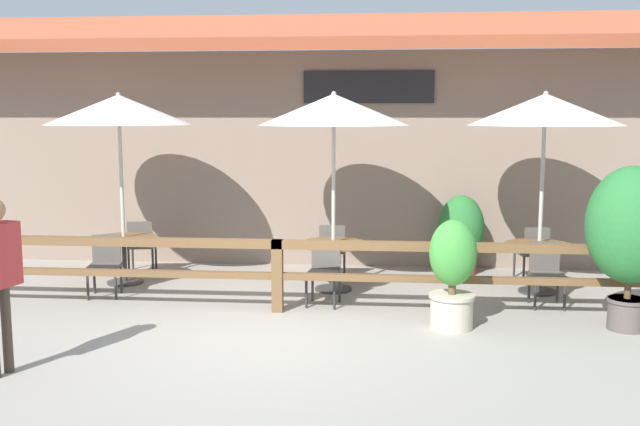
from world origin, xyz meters
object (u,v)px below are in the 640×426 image
(patio_umbrella_middle, at_px, (334,110))
(chair_middle_streetside, at_px, (324,269))
(dining_table_middle, at_px, (333,252))
(dining_table_far, at_px, (539,254))
(chair_far_wallside, at_px, (533,250))
(chair_middle_wallside, at_px, (332,248))
(chair_near_streetside, at_px, (105,262))
(patio_umbrella_far, at_px, (545,110))
(chair_far_streetside, at_px, (546,271))
(chair_near_wallside, at_px, (141,243))
(potted_plant_tall_tropical, at_px, (453,273))
(patio_umbrella_near, at_px, (119,110))
(potted_plant_entrance_palm, at_px, (631,230))
(dining_table_near, at_px, (124,247))
(potted_plant_corner_fern, at_px, (461,233))

(patio_umbrella_middle, bearing_deg, chair_middle_streetside, -95.02)
(dining_table_middle, height_order, dining_table_far, same)
(chair_far_wallside, bearing_deg, chair_middle_wallside, -10.41)
(chair_middle_wallside, bearing_deg, chair_near_streetside, 20.99)
(patio_umbrella_far, bearing_deg, chair_far_streetside, -94.17)
(chair_near_wallside, xyz_separation_m, patio_umbrella_far, (6.15, -0.78, 2.14))
(chair_middle_wallside, bearing_deg, dining_table_middle, 92.21)
(chair_far_streetside, relative_size, potted_plant_tall_tropical, 0.65)
(dining_table_middle, relative_size, chair_middle_streetside, 1.15)
(chair_middle_streetside, bearing_deg, dining_table_far, 23.55)
(dining_table_middle, bearing_deg, chair_near_wallside, 164.25)
(patio_umbrella_near, relative_size, patio_umbrella_middle, 1.00)
(patio_umbrella_middle, height_order, dining_table_far, patio_umbrella_middle)
(dining_table_middle, height_order, patio_umbrella_far, patio_umbrella_far)
(dining_table_middle, height_order, chair_middle_wallside, chair_middle_wallside)
(patio_umbrella_middle, xyz_separation_m, potted_plant_entrance_palm, (3.62, -1.63, -1.41))
(dining_table_near, xyz_separation_m, chair_near_wallside, (0.01, 0.75, -0.09))
(chair_near_wallside, distance_m, chair_middle_wallside, 3.12)
(patio_umbrella_near, distance_m, chair_near_wallside, 2.27)
(chair_middle_wallside, relative_size, dining_table_far, 0.87)
(chair_near_wallside, height_order, dining_table_far, chair_near_wallside)
(chair_far_wallside, height_order, potted_plant_corner_fern, potted_plant_corner_fern)
(dining_table_far, bearing_deg, dining_table_middle, -177.76)
(dining_table_near, bearing_deg, potted_plant_corner_fern, 12.40)
(patio_umbrella_far, xyz_separation_m, potted_plant_entrance_palm, (0.67, -1.75, -1.41))
(patio_umbrella_far, bearing_deg, chair_middle_streetside, -163.42)
(patio_umbrella_near, xyz_separation_m, chair_far_streetside, (6.10, -0.76, -2.14))
(chair_near_streetside, xyz_separation_m, patio_umbrella_middle, (3.20, 0.60, 2.14))
(patio_umbrella_middle, bearing_deg, dining_table_near, 177.36)
(dining_table_middle, xyz_separation_m, chair_far_streetside, (2.91, -0.61, -0.09))
(patio_umbrella_near, xyz_separation_m, patio_umbrella_far, (6.16, -0.03, 0.00))
(chair_middle_streetside, xyz_separation_m, chair_middle_wallside, (-0.00, 1.57, 0.00))
(patio_umbrella_middle, bearing_deg, chair_middle_wallside, 95.18)
(chair_middle_streetside, height_order, potted_plant_entrance_palm, potted_plant_entrance_palm)
(dining_table_middle, bearing_deg, chair_middle_streetside, -95.02)
(chair_near_wallside, distance_m, dining_table_middle, 3.31)
(dining_table_middle, relative_size, potted_plant_entrance_palm, 0.50)
(chair_far_streetside, bearing_deg, potted_plant_tall_tropical, -140.79)
(dining_table_far, bearing_deg, potted_plant_entrance_palm, -69.16)
(chair_near_streetside, relative_size, chair_far_wallside, 1.00)
(chair_far_wallside, xyz_separation_m, potted_plant_corner_fern, (-1.06, 0.44, 0.18))
(patio_umbrella_middle, height_order, potted_plant_tall_tropical, patio_umbrella_middle)
(dining_table_near, height_order, potted_plant_entrance_palm, potted_plant_entrance_palm)
(patio_umbrella_far, height_order, chair_far_wallside, patio_umbrella_far)
(patio_umbrella_middle, distance_m, dining_table_middle, 2.05)
(chair_far_streetside, bearing_deg, chair_middle_wallside, 154.13)
(chair_middle_streetside, xyz_separation_m, potted_plant_corner_fern, (2.04, 2.07, 0.18))
(dining_table_middle, relative_size, potted_plant_tall_tropical, 0.75)
(chair_near_streetside, distance_m, dining_table_middle, 3.26)
(chair_middle_wallside, bearing_deg, patio_umbrella_near, 8.56)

